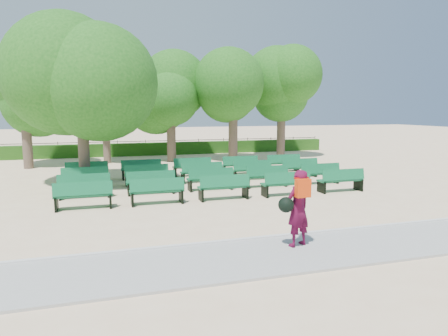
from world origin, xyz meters
The scene contains 9 objects.
ground centered at (0.00, 0.00, 0.00)m, with size 120.00×120.00×0.00m, color beige.
paving centered at (0.00, -7.40, 0.03)m, with size 30.00×2.20×0.06m, color #A3A49F.
curb centered at (0.00, -6.25, 0.05)m, with size 30.00×0.12×0.10m, color silver.
hedge centered at (0.00, 14.00, 0.45)m, with size 26.00×0.70×0.90m, color #245315.
fence centered at (0.00, 14.40, 0.00)m, with size 26.00×0.10×1.02m, color black, non-canonical shape.
tree_line centered at (0.00, 10.00, 0.00)m, with size 21.80×6.80×7.04m, color #26671B, non-canonical shape.
bench_array centered at (0.22, 1.22, 0.10)m, with size 1.90×0.67×1.18m.
tree_among centered at (-4.77, 2.56, 4.53)m, with size 5.01×5.01×6.81m.
person centered at (0.37, -7.05, 1.01)m, with size 0.92×0.64×1.84m.
Camera 1 is at (-3.95, -15.34, 3.30)m, focal length 32.00 mm.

